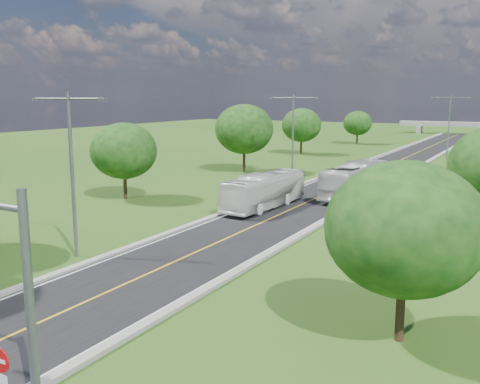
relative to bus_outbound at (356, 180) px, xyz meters
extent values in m
plane|color=#244B15|center=(-3.20, 20.53, -1.74)|extent=(260.00, 260.00, 0.00)
cube|color=black|center=(-3.20, 26.53, -1.71)|extent=(8.00, 150.00, 0.06)
cube|color=gray|center=(-7.45, 26.53, -1.63)|extent=(0.50, 150.00, 0.22)
cube|color=gray|center=(1.05, 26.53, -1.63)|extent=(0.50, 150.00, 0.22)
cylinder|color=slate|center=(2.60, -40.47, 1.86)|extent=(0.28, 0.28, 7.20)
cylinder|color=#B20F0F|center=(1.80, -41.00, 0.36)|extent=(0.76, 0.05, 0.76)
cube|color=white|center=(1.80, -41.00, -0.24)|extent=(0.45, 0.04, 0.30)
cylinder|color=slate|center=(2.00, -1.47, -0.54)|extent=(0.08, 0.08, 2.40)
cube|color=white|center=(2.00, -1.50, 0.26)|extent=(0.55, 0.04, 0.70)
cube|color=gray|center=(-13.20, 100.53, -0.74)|extent=(1.20, 3.00, 2.00)
cube|color=gray|center=(-3.20, 100.53, 0.86)|extent=(30.00, 3.00, 1.20)
cylinder|color=slate|center=(-9.20, -27.47, 3.26)|extent=(0.22, 0.22, 10.00)
cylinder|color=slate|center=(-10.60, -27.47, 7.86)|extent=(2.80, 0.12, 0.12)
cylinder|color=slate|center=(-7.80, -27.47, 7.86)|extent=(2.80, 0.12, 0.12)
cube|color=slate|center=(-11.90, -27.47, 7.81)|extent=(0.50, 0.25, 0.18)
cube|color=slate|center=(-6.50, -27.47, 7.81)|extent=(0.50, 0.25, 0.18)
cylinder|color=slate|center=(-9.20, 5.53, 3.26)|extent=(0.22, 0.22, 10.00)
cylinder|color=slate|center=(-10.60, 5.53, 7.86)|extent=(2.80, 0.12, 0.12)
cylinder|color=slate|center=(-7.80, 5.53, 7.86)|extent=(2.80, 0.12, 0.12)
cube|color=slate|center=(-11.90, 5.53, 7.81)|extent=(0.50, 0.25, 0.18)
cube|color=slate|center=(-6.50, 5.53, 7.81)|extent=(0.50, 0.25, 0.18)
cylinder|color=slate|center=(2.80, 38.53, 3.26)|extent=(0.22, 0.22, 10.00)
cylinder|color=slate|center=(1.40, 38.53, 7.86)|extent=(2.80, 0.12, 0.12)
cylinder|color=slate|center=(4.20, 38.53, 7.86)|extent=(2.80, 0.12, 0.12)
cube|color=slate|center=(0.10, 38.53, 7.81)|extent=(0.50, 0.25, 0.18)
cube|color=slate|center=(5.50, 38.53, 7.81)|extent=(0.50, 0.25, 0.18)
cylinder|color=black|center=(-19.20, -11.47, -0.39)|extent=(0.36, 0.36, 2.70)
ellipsoid|color=#0E360F|center=(-19.20, -11.47, 2.91)|extent=(6.30, 6.30, 5.36)
cylinder|color=black|center=(-18.20, 10.53, -0.12)|extent=(0.36, 0.36, 3.24)
ellipsoid|color=#0E360F|center=(-18.20, 10.53, 3.84)|extent=(7.56, 7.56, 6.43)
cylinder|color=black|center=(-20.20, 34.53, -0.30)|extent=(0.36, 0.36, 2.88)
ellipsoid|color=#0E360F|center=(-20.20, 34.53, 3.22)|extent=(6.72, 6.72, 5.71)
cylinder|color=black|center=(-17.70, 58.53, -0.48)|extent=(0.36, 0.36, 2.52)
ellipsoid|color=#0E360F|center=(-17.70, 58.53, 2.60)|extent=(5.88, 5.88, 5.00)
cylinder|color=black|center=(10.80, -29.47, -0.39)|extent=(0.36, 0.36, 2.70)
ellipsoid|color=#0E360F|center=(10.80, -29.47, 2.91)|extent=(6.30, 6.30, 5.36)
imported|color=beige|center=(0.00, 0.00, 0.00)|extent=(3.63, 12.23, 3.36)
imported|color=white|center=(-5.57, -8.83, -0.14)|extent=(3.11, 11.15, 3.07)
camera|label=1|loc=(15.02, -50.28, 7.98)|focal=40.00mm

